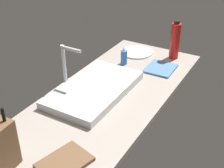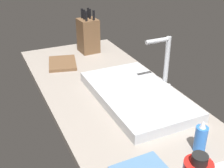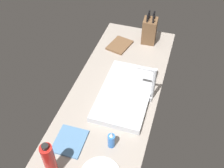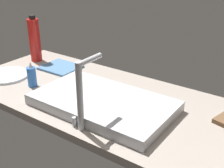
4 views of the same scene
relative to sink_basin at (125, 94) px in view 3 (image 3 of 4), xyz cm
name	(u,v)px [view 3 (image 3 of 4)]	position (x,y,z in cm)	size (l,w,h in cm)	color
countertop_slab	(116,91)	(-3.51, -8.10, -4.05)	(166.13, 62.69, 3.50)	gray
sink_basin	(125,94)	(0.00, 0.00, 0.00)	(59.84, 34.66, 4.59)	#B7BABF
faucet	(152,82)	(-3.22, 16.83, 13.68)	(5.50, 13.61, 27.27)	#B7BABF
knife_block	(149,31)	(-68.65, 2.00, 8.94)	(12.90, 12.18, 28.00)	brown
cutting_board	(120,45)	(-54.59, -20.21, -1.40)	(21.31, 15.82, 1.80)	brown
soap_bottle	(111,140)	(41.68, 2.83, 3.11)	(4.47, 4.47, 12.62)	blue
water_bottle	(49,160)	(67.96, -23.18, 10.73)	(6.65, 6.65, 27.54)	red
dish_towel	(70,141)	(46.90, -22.15, -1.70)	(20.46, 17.96, 1.20)	teal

